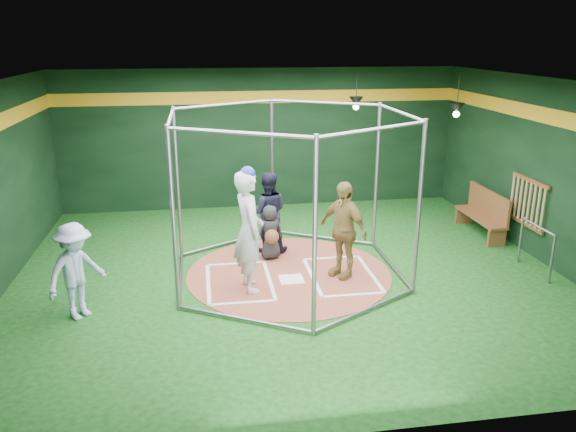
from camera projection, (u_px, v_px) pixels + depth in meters
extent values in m
cube|color=#0D3A0D|center=(289.00, 274.00, 10.49)|extent=(10.00, 9.00, 0.02)
cube|color=black|center=(289.00, 82.00, 9.42)|extent=(10.00, 9.00, 0.02)
cube|color=black|center=(261.00, 139.00, 14.19)|extent=(10.00, 0.10, 3.50)
cube|color=black|center=(358.00, 291.00, 5.72)|extent=(10.00, 0.10, 3.50)
cube|color=black|center=(547.00, 173.00, 10.70)|extent=(0.10, 9.00, 3.50)
cube|color=gold|center=(260.00, 97.00, 13.84)|extent=(10.00, 0.01, 0.30)
cube|color=gold|center=(554.00, 117.00, 10.37)|extent=(0.01, 9.00, 0.30)
cylinder|color=#974B36|center=(289.00, 273.00, 10.49)|extent=(3.80, 3.80, 0.01)
cube|color=white|center=(291.00, 279.00, 10.20)|extent=(0.43, 0.43, 0.01)
cube|color=white|center=(236.00, 264.00, 10.91)|extent=(1.10, 0.07, 0.01)
cube|color=white|center=(243.00, 303.00, 9.31)|extent=(1.10, 0.07, 0.01)
cube|color=white|center=(208.00, 284.00, 10.03)|extent=(0.07, 1.70, 0.01)
cube|color=white|center=(269.00, 280.00, 10.19)|extent=(0.07, 1.70, 0.01)
cube|color=white|center=(331.00, 258.00, 11.19)|extent=(1.10, 0.07, 0.01)
cube|color=white|center=(354.00, 295.00, 9.59)|extent=(1.10, 0.07, 0.01)
cube|color=white|center=(312.00, 277.00, 10.31)|extent=(0.07, 1.70, 0.01)
cube|color=white|center=(370.00, 273.00, 10.47)|extent=(0.07, 1.70, 0.01)
cylinder|color=gray|center=(376.00, 177.00, 11.41)|extent=(0.07, 0.07, 3.00)
cylinder|color=gray|center=(272.00, 168.00, 12.19)|extent=(0.07, 0.07, 3.00)
cylinder|color=gray|center=(178.00, 185.00, 10.82)|extent=(0.07, 0.07, 3.00)
cylinder|color=gray|center=(173.00, 222.00, 8.65)|extent=(0.07, 0.07, 3.00)
cylinder|color=gray|center=(315.00, 240.00, 7.87)|extent=(0.07, 0.07, 3.00)
cylinder|color=gray|center=(419.00, 210.00, 9.25)|extent=(0.07, 0.07, 3.00)
cylinder|color=gray|center=(324.00, 103.00, 11.36)|extent=(2.02, 1.20, 0.06)
cylinder|color=gray|center=(321.00, 237.00, 12.24)|extent=(2.02, 1.20, 0.06)
cylinder|color=gray|center=(225.00, 104.00, 11.06)|extent=(2.02, 1.20, 0.06)
cylinder|color=gray|center=(230.00, 242.00, 11.95)|extent=(2.02, 1.20, 0.06)
cylinder|color=gray|center=(170.00, 117.00, 9.29)|extent=(0.06, 2.30, 0.06)
cylinder|color=gray|center=(181.00, 278.00, 10.18)|extent=(0.06, 2.30, 0.06)
cylinder|color=gray|center=(238.00, 133.00, 7.82)|extent=(2.02, 1.20, 0.06)
cylinder|color=gray|center=(243.00, 319.00, 8.70)|extent=(2.02, 1.20, 0.06)
cylinder|color=gray|center=(376.00, 129.00, 8.11)|extent=(2.02, 1.20, 0.06)
cylinder|color=gray|center=(367.00, 310.00, 9.00)|extent=(2.02, 1.20, 0.06)
cylinder|color=gray|center=(400.00, 113.00, 9.88)|extent=(0.06, 2.30, 0.06)
cylinder|color=gray|center=(391.00, 265.00, 10.77)|extent=(0.06, 2.30, 0.06)
cube|color=brown|center=(531.00, 180.00, 11.14)|extent=(0.05, 1.25, 0.08)
cube|color=brown|center=(525.00, 223.00, 11.42)|extent=(0.05, 1.25, 0.08)
cylinder|color=tan|center=(543.00, 210.00, 10.76)|extent=(0.06, 0.06, 0.85)
cylinder|color=tan|center=(538.00, 208.00, 10.91)|extent=(0.06, 0.06, 0.85)
cylinder|color=tan|center=(534.00, 206.00, 11.06)|extent=(0.06, 0.06, 0.85)
cylinder|color=tan|center=(529.00, 203.00, 11.20)|extent=(0.06, 0.06, 0.85)
cylinder|color=tan|center=(525.00, 201.00, 11.35)|extent=(0.06, 0.06, 0.85)
cylinder|color=tan|center=(521.00, 199.00, 11.50)|extent=(0.06, 0.06, 0.85)
cylinder|color=tan|center=(516.00, 197.00, 11.65)|extent=(0.06, 0.06, 0.85)
cylinder|color=tan|center=(512.00, 195.00, 11.80)|extent=(0.06, 0.06, 0.85)
cone|color=black|center=(356.00, 101.00, 13.36)|extent=(0.34, 0.34, 0.22)
sphere|color=#FFD899|center=(356.00, 107.00, 13.40)|extent=(0.14, 0.14, 0.14)
cylinder|color=black|center=(357.00, 86.00, 13.25)|extent=(0.02, 0.02, 0.70)
cone|color=black|center=(457.00, 108.00, 12.13)|extent=(0.34, 0.34, 0.22)
sphere|color=#FFD899|center=(456.00, 114.00, 12.17)|extent=(0.14, 0.14, 0.14)
cylinder|color=black|center=(458.00, 92.00, 12.02)|extent=(0.02, 0.02, 0.70)
imported|color=silver|center=(249.00, 231.00, 9.53)|extent=(0.62, 0.84, 2.12)
sphere|color=navy|center=(248.00, 174.00, 9.22)|extent=(0.26, 0.26, 0.26)
imported|color=tan|center=(343.00, 229.00, 10.12)|extent=(0.96, 1.11, 1.79)
imported|color=black|center=(270.00, 232.00, 11.04)|extent=(0.61, 0.48, 1.09)
sphere|color=brown|center=(272.00, 237.00, 10.80)|extent=(0.28, 0.28, 0.28)
imported|color=black|center=(268.00, 212.00, 11.32)|extent=(0.86, 0.70, 1.66)
imported|color=#ACBDE3|center=(76.00, 271.00, 8.65)|extent=(1.11, 1.13, 1.55)
cube|color=brown|center=(480.00, 217.00, 12.46)|extent=(0.40, 1.73, 0.06)
cube|color=brown|center=(489.00, 203.00, 12.39)|extent=(0.06, 1.73, 0.58)
cube|color=brown|center=(497.00, 238.00, 11.80)|extent=(0.39, 0.08, 0.39)
cube|color=brown|center=(464.00, 216.00, 13.25)|extent=(0.39, 0.08, 0.39)
cylinder|color=gray|center=(552.00, 259.00, 9.95)|extent=(0.05, 0.05, 0.92)
cylinder|color=gray|center=(521.00, 240.00, 10.91)|extent=(0.05, 0.05, 0.92)
cylinder|color=gray|center=(539.00, 227.00, 10.29)|extent=(0.05, 1.02, 0.05)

